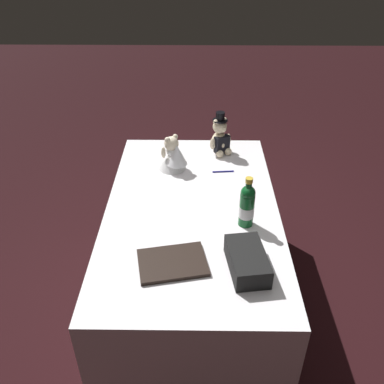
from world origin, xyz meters
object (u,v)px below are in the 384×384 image
object	(u,v)px
teddy_bear_bride	(173,155)
guestbook	(172,263)
champagne_bottle	(247,205)
signing_pen	(224,171)
gift_case_black	(247,261)
teddy_bear_groom	(220,138)

from	to	relation	value
teddy_bear_bride	guestbook	bearing A→B (deg)	2.48
champagne_bottle	signing_pen	world-z (taller)	champagne_bottle
teddy_bear_bride	guestbook	world-z (taller)	teddy_bear_bride
teddy_bear_bride	gift_case_black	size ratio (longest dim) A/B	0.76
champagne_bottle	signing_pen	bearing A→B (deg)	-170.70
teddy_bear_groom	signing_pen	xyz separation A→B (m)	(0.24, 0.02, -0.10)
teddy_bear_bride	champagne_bottle	xyz separation A→B (m)	(0.54, 0.39, 0.02)
teddy_bear_groom	gift_case_black	xyz separation A→B (m)	(1.07, 0.07, -0.06)
teddy_bear_bride	signing_pen	world-z (taller)	teddy_bear_bride
champagne_bottle	guestbook	xyz separation A→B (m)	(0.30, -0.36, -0.11)
signing_pen	gift_case_black	world-z (taller)	gift_case_black
teddy_bear_groom	champagne_bottle	xyz separation A→B (m)	(0.75, 0.10, 0.01)
gift_case_black	teddy_bear_groom	bearing A→B (deg)	-176.06
teddy_bear_groom	gift_case_black	distance (m)	1.08
champagne_bottle	teddy_bear_bride	bearing A→B (deg)	-144.09
signing_pen	gift_case_black	size ratio (longest dim) A/B	0.47
signing_pen	teddy_bear_groom	bearing A→B (deg)	-176.24
signing_pen	guestbook	size ratio (longest dim) A/B	0.45
champagne_bottle	gift_case_black	distance (m)	0.33
teddy_bear_bride	signing_pen	distance (m)	0.32
champagne_bottle	gift_case_black	size ratio (longest dim) A/B	0.95
champagne_bottle	gift_case_black	xyz separation A→B (m)	(0.32, -0.03, -0.07)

